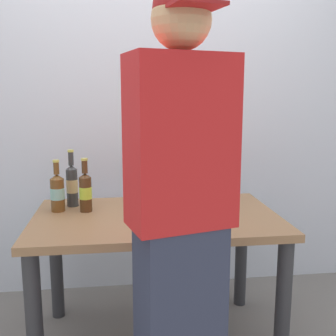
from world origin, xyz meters
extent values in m
cube|color=olive|center=(0.00, 0.00, 0.71)|extent=(1.28, 0.79, 0.04)
cylinder|color=#2D2D30|center=(-0.58, -0.33, 0.35)|extent=(0.08, 0.08, 0.69)
cylinder|color=#2D2D30|center=(0.58, -0.33, 0.35)|extent=(0.08, 0.08, 0.69)
cylinder|color=#2D2D30|center=(-0.58, 0.33, 0.35)|extent=(0.08, 0.08, 0.69)
cylinder|color=#2D2D30|center=(0.58, 0.33, 0.35)|extent=(0.08, 0.08, 0.69)
cube|color=#383D4C|center=(0.26, 0.05, 0.74)|extent=(0.37, 0.34, 0.01)
cube|color=#232326|center=(0.26, 0.03, 0.74)|extent=(0.29, 0.23, 0.00)
cube|color=#383D4C|center=(0.31, 0.17, 0.85)|extent=(0.29, 0.13, 0.22)
cube|color=black|center=(0.31, 0.17, 0.85)|extent=(0.27, 0.12, 0.20)
cylinder|color=#472B14|center=(-0.37, 0.11, 0.82)|extent=(0.07, 0.07, 0.19)
cone|color=#472B14|center=(-0.37, 0.11, 0.93)|extent=(0.07, 0.07, 0.02)
cylinder|color=#472B14|center=(-0.37, 0.11, 0.98)|extent=(0.03, 0.03, 0.07)
cylinder|color=#BFB74C|center=(-0.37, 0.11, 1.02)|extent=(0.04, 0.04, 0.01)
cylinder|color=#AECB35|center=(-0.37, 0.11, 0.83)|extent=(0.07, 0.07, 0.07)
cylinder|color=#333333|center=(-0.45, 0.23, 0.84)|extent=(0.06, 0.06, 0.21)
cone|color=#333333|center=(-0.45, 0.23, 0.95)|extent=(0.06, 0.06, 0.02)
cylinder|color=#333333|center=(-0.45, 0.23, 1.00)|extent=(0.03, 0.03, 0.08)
cylinder|color=#BFB74C|center=(-0.45, 0.23, 1.05)|extent=(0.03, 0.03, 0.01)
cylinder|color=tan|center=(-0.45, 0.23, 0.85)|extent=(0.06, 0.06, 0.07)
cylinder|color=brown|center=(-0.52, 0.14, 0.82)|extent=(0.07, 0.07, 0.18)
cone|color=brown|center=(-0.52, 0.14, 0.92)|extent=(0.07, 0.07, 0.03)
cylinder|color=brown|center=(-0.52, 0.14, 0.97)|extent=(0.03, 0.03, 0.07)
cylinder|color=#BFB74C|center=(-0.52, 0.14, 1.01)|extent=(0.03, 0.03, 0.01)
cylinder|color=#80B9AC|center=(-0.52, 0.14, 0.83)|extent=(0.08, 0.08, 0.06)
cube|color=#2D3347|center=(0.03, -0.59, 0.43)|extent=(0.36, 0.29, 0.87)
cube|color=red|center=(0.03, -0.59, 1.18)|extent=(0.42, 0.31, 0.63)
sphere|color=tan|center=(0.03, -0.59, 1.61)|extent=(0.21, 0.21, 0.21)
sphere|color=maroon|center=(0.03, -0.59, 1.65)|extent=(0.20, 0.20, 0.20)
cube|color=maroon|center=(0.07, -0.71, 1.64)|extent=(0.20, 0.16, 0.01)
cylinder|color=white|center=(0.00, -0.23, 0.78)|extent=(0.08, 0.08, 0.10)
torus|color=white|center=(0.05, -0.23, 0.79)|extent=(0.07, 0.01, 0.07)
cube|color=silver|center=(0.00, 0.74, 1.30)|extent=(6.00, 0.10, 2.60)
camera|label=1|loc=(-0.20, -2.03, 1.36)|focal=42.98mm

